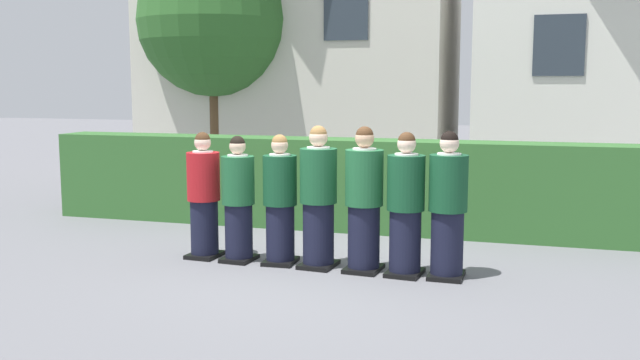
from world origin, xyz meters
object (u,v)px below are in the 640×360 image
(student_in_red_blazer, at_px, (204,198))
(student_front_row_1, at_px, (238,202))
(student_front_row_2, at_px, (280,203))
(student_front_row_6, at_px, (448,209))
(student_front_row_4, at_px, (364,203))
(student_front_row_3, at_px, (318,200))
(student_front_row_5, at_px, (406,208))

(student_in_red_blazer, bearing_deg, student_front_row_1, -6.13)
(student_front_row_2, bearing_deg, student_front_row_6, -1.95)
(student_in_red_blazer, xyz_separation_m, student_front_row_1, (0.49, -0.05, -0.02))
(student_in_red_blazer, relative_size, student_front_row_2, 1.00)
(student_in_red_blazer, distance_m, student_front_row_4, 2.08)
(student_front_row_6, bearing_deg, student_front_row_2, 178.05)
(student_front_row_3, height_order, student_front_row_4, student_front_row_4)
(student_front_row_3, distance_m, student_front_row_6, 1.52)
(student_front_row_3, bearing_deg, student_front_row_6, -1.62)
(student_front_row_3, relative_size, student_front_row_6, 1.02)
(student_front_row_3, relative_size, student_front_row_5, 1.03)
(student_in_red_blazer, bearing_deg, student_front_row_4, -2.19)
(student_front_row_2, distance_m, student_front_row_5, 1.55)
(student_in_red_blazer, height_order, student_front_row_6, student_front_row_6)
(student_front_row_2, height_order, student_front_row_3, student_front_row_3)
(student_in_red_blazer, xyz_separation_m, student_front_row_4, (2.08, -0.08, 0.05))
(student_front_row_3, xyz_separation_m, student_front_row_5, (1.05, -0.07, -0.02))
(student_front_row_3, bearing_deg, student_in_red_blazer, 178.00)
(student_front_row_1, height_order, student_front_row_3, student_front_row_3)
(student_front_row_2, bearing_deg, student_front_row_5, -3.40)
(student_front_row_1, distance_m, student_front_row_6, 2.55)
(student_front_row_5, bearing_deg, student_front_row_3, 176.38)
(student_front_row_4, distance_m, student_front_row_5, 0.49)
(student_front_row_5, bearing_deg, student_in_red_blazer, 177.34)
(student_front_row_4, bearing_deg, student_front_row_6, -0.99)
(student_in_red_blazer, bearing_deg, student_front_row_2, -1.55)
(student_front_row_1, xyz_separation_m, student_front_row_5, (2.08, -0.07, 0.05))
(student_front_row_6, bearing_deg, student_in_red_blazer, 178.19)
(student_in_red_blazer, height_order, student_front_row_5, student_front_row_5)
(student_front_row_2, bearing_deg, student_in_red_blazer, 178.45)
(student_front_row_4, bearing_deg, student_front_row_1, 179.03)
(student_front_row_2, bearing_deg, student_front_row_3, -2.94)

